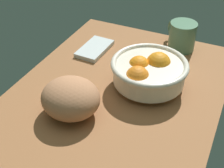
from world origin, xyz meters
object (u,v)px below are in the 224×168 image
at_px(napkin_folded, 95,49).
at_px(mug, 182,36).
at_px(bread_loaf, 71,98).
at_px(fruit_bowl, 149,71).

height_order(napkin_folded, mug, mug).
xyz_separation_m(bread_loaf, mug, (-0.44, 0.17, -0.00)).
bearing_deg(mug, fruit_bowl, -6.84).
bearing_deg(bread_loaf, napkin_folded, -163.49).
height_order(fruit_bowl, mug, fruit_bowl).
xyz_separation_m(fruit_bowl, bread_loaf, (0.19, -0.14, -0.00)).
bearing_deg(fruit_bowl, mug, 173.16).
height_order(bread_loaf, mug, bread_loaf).
bearing_deg(napkin_folded, fruit_bowl, 64.27).
height_order(fruit_bowl, napkin_folded, fruit_bowl).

